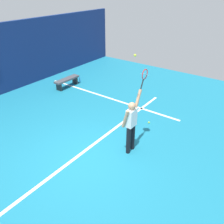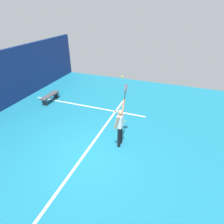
% 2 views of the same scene
% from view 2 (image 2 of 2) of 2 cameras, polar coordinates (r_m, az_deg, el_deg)
% --- Properties ---
extents(ground_plane, '(18.00, 18.00, 0.00)m').
position_cam_2_polar(ground_plane, '(7.82, -6.78, -12.67)').
color(ground_plane, teal).
extents(court_baseline, '(10.00, 0.10, 0.01)m').
position_cam_2_polar(court_baseline, '(7.88, -8.09, -12.27)').
color(court_baseline, white).
rests_on(court_baseline, ground_plane).
extents(court_sideline, '(0.10, 7.00, 0.01)m').
position_cam_2_polar(court_sideline, '(11.28, -7.60, 1.75)').
color(court_sideline, white).
rests_on(court_sideline, ground_plane).
extents(tennis_player, '(0.73, 0.31, 1.95)m').
position_cam_2_polar(tennis_player, '(7.67, 2.44, -3.82)').
color(tennis_player, black).
rests_on(tennis_player, ground_plane).
extents(tennis_racket, '(0.42, 0.27, 0.62)m').
position_cam_2_polar(tennis_racket, '(7.57, 4.14, 6.82)').
color(tennis_racket, black).
extents(tennis_ball, '(0.07, 0.07, 0.07)m').
position_cam_2_polar(tennis_ball, '(6.68, 3.16, 10.53)').
color(tennis_ball, '#CCE033').
extents(court_bench, '(1.40, 0.36, 0.45)m').
position_cam_2_polar(court_bench, '(12.20, -18.02, 4.46)').
color(court_bench, '#4C4C51').
rests_on(court_bench, ground_plane).
extents(water_bottle, '(0.07, 0.07, 0.24)m').
position_cam_2_polar(water_bottle, '(12.93, -15.55, 5.21)').
color(water_bottle, '#338CD8').
rests_on(water_bottle, ground_plane).
extents(spare_ball, '(0.07, 0.07, 0.07)m').
position_cam_2_polar(spare_ball, '(9.72, 3.95, -2.79)').
color(spare_ball, '#CCE033').
rests_on(spare_ball, ground_plane).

